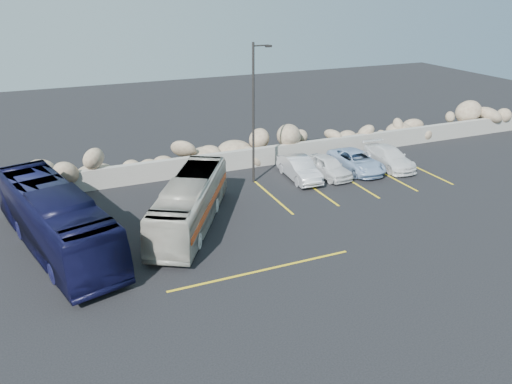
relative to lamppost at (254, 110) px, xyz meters
name	(u,v)px	position (x,y,z in m)	size (l,w,h in m)	color
ground	(287,268)	(-2.56, -9.50, -4.30)	(90.00, 90.00, 0.00)	black
seawall	(200,165)	(-2.56, 2.50, -3.70)	(60.00, 0.40, 1.20)	gray
riprap_pile	(194,149)	(-2.56, 3.70, -3.00)	(54.00, 2.80, 2.60)	#947A61
parking_lines	(318,200)	(2.09, -3.93, -4.29)	(18.16, 9.36, 0.01)	yellow
lamppost	(254,110)	(0.00, 0.00, 0.00)	(1.14, 0.18, 8.00)	#322E2C
vintage_bus	(190,203)	(-5.08, -4.12, -3.10)	(2.00, 8.56, 2.39)	beige
tour_coach	(55,219)	(-11.09, -4.09, -2.86)	(2.40, 10.27, 2.86)	black
car_a	(328,166)	(4.49, -0.86, -3.67)	(1.47, 3.66, 1.25)	white
car_b	(299,169)	(2.66, -0.61, -3.64)	(1.39, 3.98, 1.31)	silver
car_c	(389,157)	(8.95, -0.93, -3.66)	(1.77, 4.35, 1.26)	white
car_d	(356,161)	(6.65, -0.69, -3.68)	(2.04, 4.42, 1.23)	#9AB6DB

